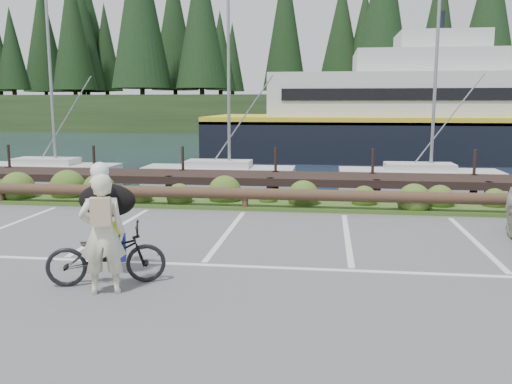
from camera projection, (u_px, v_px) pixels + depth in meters
ground at (207, 259)px, 9.93m from camera, size 72.00×72.00×0.00m
harbor_backdrop at (317, 121)px, 86.65m from camera, size 170.00×160.00×30.00m
vegetation_strip at (249, 204)px, 15.10m from camera, size 34.00×1.60×0.10m
log_rail at (245, 210)px, 14.43m from camera, size 32.00×0.30×0.60m
bicycle at (106, 254)px, 8.47m from camera, size 1.94×1.18×0.96m
cyclist at (103, 234)px, 7.98m from camera, size 0.77×0.62×1.83m
dog at (107, 200)px, 8.91m from camera, size 0.75×1.06×0.56m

